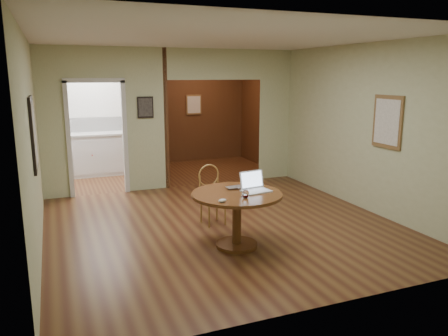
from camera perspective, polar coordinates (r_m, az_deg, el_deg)
name	(u,v)px	position (r m, az deg, el deg)	size (l,w,h in m)	color
floor	(223,226)	(6.54, -0.07, -7.56)	(5.00, 5.00, 0.00)	#452213
room_shell	(146,121)	(9.06, -10.14, 6.12)	(5.20, 7.50, 5.00)	white
dining_table	(237,207)	(5.62, 1.69, -5.11)	(1.16, 1.16, 0.73)	#5C3517
chair	(211,191)	(6.55, -1.67, -3.01)	(0.42, 0.42, 0.89)	#A27939
open_laptop	(254,186)	(5.67, 3.97, -2.32)	(0.38, 0.35, 0.25)	silver
closed_laptop	(240,188)	(5.75, 2.16, -2.62)	(0.34, 0.22, 0.03)	#B5B5BA
mouse	(222,201)	(5.16, -0.21, -4.28)	(0.10, 0.06, 0.04)	silver
wine_glass	(246,194)	(5.34, 2.84, -3.38)	(0.09, 0.09, 0.10)	white
pen	(246,196)	(5.42, 2.84, -3.66)	(0.01, 0.01, 0.13)	#0B1250
kitchen_cabinet	(98,154)	(10.12, -16.13, 1.79)	(2.06, 0.60, 0.94)	silver
grocery_bag	(133,124)	(10.14, -11.82, 5.67)	(0.34, 0.29, 0.34)	#C2B68E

